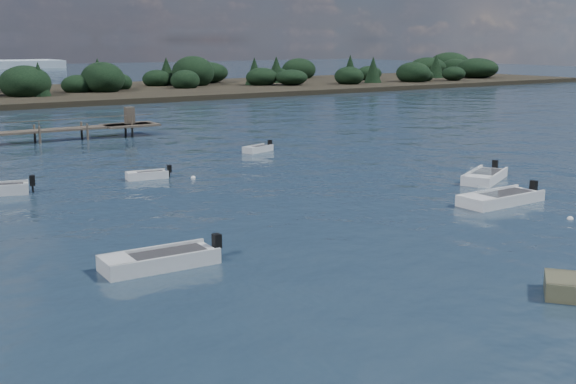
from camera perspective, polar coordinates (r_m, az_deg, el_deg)
ground at (r=80.60m, az=-18.14°, el=4.99°), size 400.00×400.00×0.00m
tender_far_white at (r=48.16m, az=-11.07°, el=1.21°), size 3.03×1.43×1.02m
dinghy_mid_white_a at (r=41.82m, az=16.43°, el=-0.64°), size 5.61×2.04×1.31m
dinghy_mid_white_b at (r=48.25m, az=15.27°, el=1.05°), size 5.10×3.78×1.29m
tender_far_grey_b at (r=58.73m, az=-2.39°, el=3.33°), size 3.07×1.86×1.03m
dinghy_mid_grey at (r=29.48m, az=-10.12°, el=-5.53°), size 5.05×1.90×1.27m
buoy_b at (r=39.35m, az=21.40°, el=-2.01°), size 0.32×0.32×0.32m
buoy_c at (r=31.93m, az=-9.45°, el=-4.46°), size 0.32×0.32×0.32m
buoy_e at (r=47.89m, az=-7.50°, el=1.09°), size 0.32×0.32×0.32m
far_headland at (r=126.23m, az=-12.17°, el=8.51°), size 190.00×40.00×5.80m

